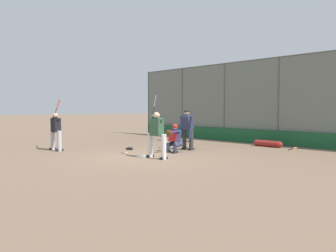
# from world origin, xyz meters

# --- Properties ---
(ground_plane) EXTENTS (160.00, 160.00, 0.00)m
(ground_plane) POSITION_xyz_m (0.00, 0.00, 0.00)
(ground_plane) COLOR #7A604C
(home_plate_marker) EXTENTS (0.43, 0.43, 0.01)m
(home_plate_marker) POSITION_xyz_m (0.00, 0.00, 0.01)
(home_plate_marker) COLOR white
(home_plate_marker) RESTS_ON ground_plane
(backstop_fence) EXTENTS (15.16, 0.08, 4.08)m
(backstop_fence) POSITION_xyz_m (0.00, -6.85, 2.13)
(backstop_fence) COLOR #515651
(backstop_fence) RESTS_ON ground_plane
(padding_wall) EXTENTS (14.77, 0.18, 0.67)m
(padding_wall) POSITION_xyz_m (0.00, -6.75, 0.33)
(padding_wall) COLOR #19512D
(padding_wall) RESTS_ON ground_plane
(bleachers_beyond) EXTENTS (10.55, 2.50, 1.48)m
(bleachers_beyond) POSITION_xyz_m (-0.65, -9.35, 0.48)
(bleachers_beyond) COLOR slate
(bleachers_beyond) RESTS_ON ground_plane
(batter_at_plate) EXTENTS (1.01, 0.65, 2.17)m
(batter_at_plate) POSITION_xyz_m (-0.54, -0.08, 0.85)
(batter_at_plate) COLOR silver
(batter_at_plate) RESTS_ON ground_plane
(catcher_behind_plate) EXTENTS (0.59, 0.69, 1.10)m
(catcher_behind_plate) POSITION_xyz_m (0.08, -1.56, 0.57)
(catcher_behind_plate) COLOR #2D334C
(catcher_behind_plate) RESTS_ON ground_plane
(umpire_home) EXTENTS (0.66, 0.40, 1.62)m
(umpire_home) POSITION_xyz_m (0.25, -2.51, 0.87)
(umpire_home) COLOR #333333
(umpire_home) RESTS_ON ground_plane
(batter_on_deck) EXTENTS (0.96, 0.65, 2.08)m
(batter_on_deck) POSITION_xyz_m (3.86, 1.37, 0.82)
(batter_on_deck) COLOR #B7B7BC
(batter_on_deck) RESTS_ON ground_plane
(spare_bat_near_backstop) EXTENTS (0.88, 0.25, 0.07)m
(spare_bat_near_backstop) POSITION_xyz_m (2.42, -4.98, 0.03)
(spare_bat_near_backstop) COLOR black
(spare_bat_near_backstop) RESTS_ON ground_plane
(spare_bat_by_padding) EXTENTS (0.09, 0.89, 0.07)m
(spare_bat_by_padding) POSITION_xyz_m (-2.74, -5.87, 0.03)
(spare_bat_by_padding) COLOR black
(spare_bat_by_padding) RESTS_ON ground_plane
(spare_bat_third_base_side) EXTENTS (0.80, 0.15, 0.07)m
(spare_bat_third_base_side) POSITION_xyz_m (3.49, -4.28, 0.03)
(spare_bat_third_base_side) COLOR black
(spare_bat_third_base_side) RESTS_ON ground_plane
(fielding_glove_on_dirt) EXTENTS (0.31, 0.24, 0.11)m
(fielding_glove_on_dirt) POSITION_xyz_m (1.92, -0.86, 0.06)
(fielding_glove_on_dirt) COLOR black
(fielding_glove_on_dirt) RESTS_ON ground_plane
(baseball_loose) EXTENTS (0.07, 0.07, 0.07)m
(baseball_loose) POSITION_xyz_m (0.97, 0.05, 0.04)
(baseball_loose) COLOR white
(baseball_loose) RESTS_ON ground_plane
(equipment_bag_dugout_side) EXTENTS (1.36, 0.28, 0.28)m
(equipment_bag_dugout_side) POSITION_xyz_m (-1.55, -5.84, 0.14)
(equipment_bag_dugout_side) COLOR maroon
(equipment_bag_dugout_side) RESTS_ON ground_plane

